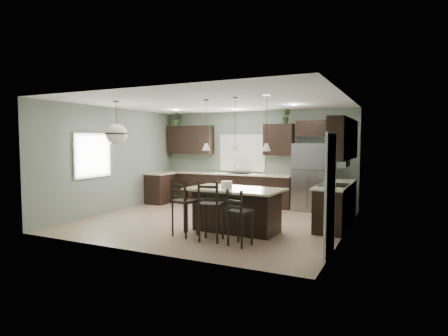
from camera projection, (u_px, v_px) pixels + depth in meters
ground at (213, 221)px, 8.90m from camera, size 6.00×6.00×0.00m
pantry_door at (330, 195)px, 6.15m from camera, size 0.04×0.82×2.04m
window_back at (242, 153)px, 11.42m from camera, size 1.35×0.02×1.00m
window_left at (92, 155)px, 9.36m from camera, size 0.02×1.10×1.00m
left_return_cabs at (161, 188)px, 11.56m from camera, size 0.60×0.90×0.90m
left_return_countertop at (161, 173)px, 11.52m from camera, size 0.66×0.96×0.04m
back_lower_cabs at (225, 189)px, 11.43m from camera, size 4.20×0.60×0.90m
back_countertop at (225, 174)px, 11.38m from camera, size 4.20×0.66×0.04m
sink_inset at (238, 174)px, 11.19m from camera, size 0.70×0.45×0.01m
faucet at (238, 169)px, 11.15m from camera, size 0.02×0.02×0.28m
back_upper_left at (190, 140)px, 12.01m from camera, size 1.55×0.34×0.90m
back_upper_right at (279, 140)px, 10.73m from camera, size 0.85×0.34×0.90m
fridge_header at (316, 129)px, 10.26m from camera, size 1.05×0.34×0.45m
right_lower_cabs at (336, 205)px, 8.48m from camera, size 0.60×2.35×0.90m
right_countertop at (336, 185)px, 8.46m from camera, size 0.66×2.35×0.04m
cooktop at (334, 185)px, 8.21m from camera, size 0.58×0.75×0.02m
wall_oven_front at (320, 206)px, 8.37m from camera, size 0.01×0.72×0.60m
right_upper_cabs at (344, 139)px, 8.32m from camera, size 0.34×2.35×0.90m
microwave at (339, 157)px, 8.13m from camera, size 0.40×0.75×0.40m
refrigerator at (311, 177)px, 10.22m from camera, size 0.90×0.74×1.85m
kitchen_island at (235, 210)px, 7.80m from camera, size 2.02×1.24×0.92m
serving_dish at (227, 184)px, 7.86m from camera, size 0.24×0.24×0.14m
bar_stool_left at (185, 207)px, 7.47m from camera, size 0.50×0.50×1.16m
bar_stool_center at (211, 211)px, 7.09m from camera, size 0.49×0.49×1.17m
bar_stool_right at (240, 218)px, 6.76m from camera, size 0.46×0.46×1.04m
pendant_left at (206, 125)px, 8.01m from camera, size 0.17×0.17×1.10m
pendant_center at (235, 124)px, 7.67m from camera, size 0.17×0.17×1.10m
pendant_right at (267, 123)px, 7.33m from camera, size 0.17×0.17×1.10m
chandelier at (116, 123)px, 8.33m from camera, size 0.51×0.51×0.99m
plant_back_left at (177, 120)px, 12.15m from camera, size 0.42×0.38×0.42m
plant_back_right at (286, 116)px, 10.56m from camera, size 0.27×0.24×0.43m
room_shell at (213, 150)px, 8.78m from camera, size 6.00×6.00×6.00m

